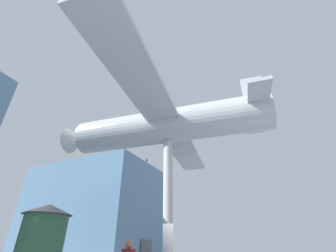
{
  "coord_description": "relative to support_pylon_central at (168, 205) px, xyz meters",
  "views": [
    {
      "loc": [
        -10.0,
        -4.71,
        1.44
      ],
      "look_at": [
        0.0,
        0.0,
        7.6
      ],
      "focal_mm": 24.0,
      "sensor_mm": 36.0,
      "label": 1
    }
  ],
  "objects": [
    {
      "name": "glass_pavilion_right",
      "position": [
        9.34,
        12.88,
        1.37
      ],
      "size": [
        8.85,
        12.71,
        9.96
      ],
      "color": "slate",
      "rests_on": "ground_plane"
    },
    {
      "name": "support_pylon_central",
      "position": [
        0.0,
        0.0,
        0.0
      ],
      "size": [
        0.48,
        0.48,
        6.63
      ],
      "color": "#B7B7BC",
      "rests_on": "ground_plane"
    },
    {
      "name": "suspended_airplane",
      "position": [
        -0.04,
        0.25,
        4.29
      ],
      "size": [
        15.73,
        12.52,
        3.21
      ],
      "rotation": [
        0.0,
        0.0,
        0.14
      ],
      "color": "#B2B7BC",
      "rests_on": "support_pylon_central"
    }
  ]
}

